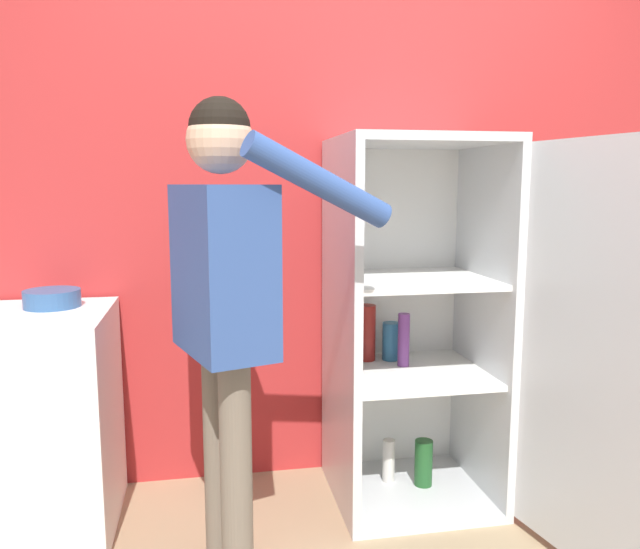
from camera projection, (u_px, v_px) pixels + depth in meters
wall_back at (337, 206)px, 2.92m from camera, size 7.00×0.06×2.55m
refrigerator at (442, 329)px, 2.61m from camera, size 0.85×1.30×1.57m
person at (226, 280)px, 2.12m from camera, size 0.75×0.55×1.66m
counter at (26, 424)px, 2.44m from camera, size 0.66×0.63×0.89m
bowl at (52, 298)px, 2.51m from camera, size 0.22×0.22×0.07m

